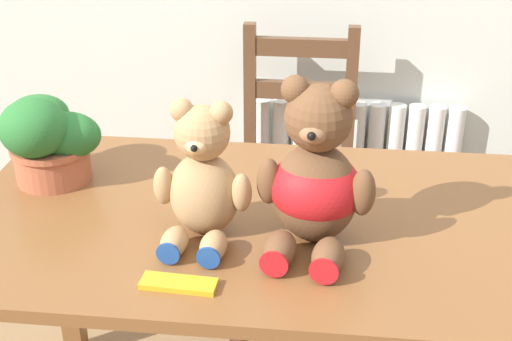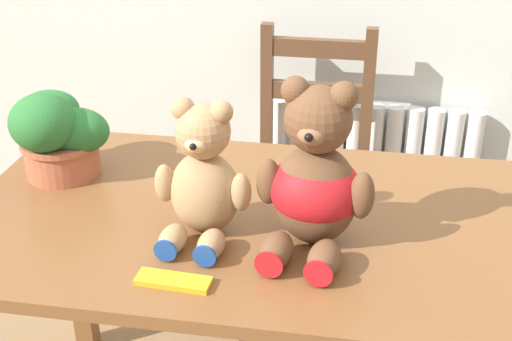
# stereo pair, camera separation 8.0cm
# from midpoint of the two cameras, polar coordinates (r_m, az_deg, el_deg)

# --- Properties ---
(radiator) EXTENTS (0.75, 0.10, 0.67)m
(radiator) POSITION_cam_midpoint_polar(r_m,az_deg,el_deg) (2.69, 9.89, -2.20)
(radiator) COLOR white
(radiator) RESTS_ON ground_plane
(dining_table) EXTENTS (1.44, 0.79, 0.76)m
(dining_table) POSITION_cam_midpoint_polar(r_m,az_deg,el_deg) (1.69, 2.77, -6.80)
(dining_table) COLOR brown
(dining_table) RESTS_ON ground_plane
(wooden_chair_behind) EXTENTS (0.38, 0.46, 0.97)m
(wooden_chair_behind) POSITION_cam_midpoint_polar(r_m,az_deg,el_deg) (2.40, 5.24, -1.04)
(wooden_chair_behind) COLOR brown
(wooden_chair_behind) RESTS_ON ground_plane
(teddy_bear_left) EXTENTS (0.22, 0.22, 0.31)m
(teddy_bear_left) POSITION_cam_midpoint_polar(r_m,az_deg,el_deg) (1.51, -2.76, -0.68)
(teddy_bear_left) COLOR tan
(teddy_bear_left) RESTS_ON dining_table
(teddy_bear_right) EXTENTS (0.26, 0.28, 0.37)m
(teddy_bear_right) POSITION_cam_midpoint_polar(r_m,az_deg,el_deg) (1.48, 6.27, -0.90)
(teddy_bear_right) COLOR brown
(teddy_bear_right) RESTS_ON dining_table
(potted_plant) EXTENTS (0.24, 0.23, 0.23)m
(potted_plant) POSITION_cam_midpoint_polar(r_m,az_deg,el_deg) (1.82, -14.41, 2.93)
(potted_plant) COLOR #B25B3D
(potted_plant) RESTS_ON dining_table
(chocolate_bar) EXTENTS (0.15, 0.06, 0.01)m
(chocolate_bar) POSITION_cam_midpoint_polar(r_m,az_deg,el_deg) (1.42, -5.01, -8.82)
(chocolate_bar) COLOR gold
(chocolate_bar) RESTS_ON dining_table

